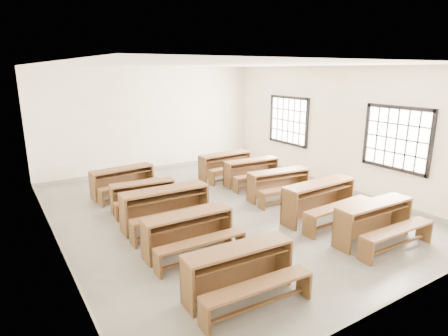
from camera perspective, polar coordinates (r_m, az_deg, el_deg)
room at (r=8.07m, az=0.54°, el=7.96°), size 8.50×8.50×3.20m
desk_set_0 at (r=5.39m, az=2.49°, el=-15.05°), size 1.65×0.91×0.72m
desk_set_1 at (r=6.56m, az=-5.30°, el=-9.45°), size 1.59×0.84×0.71m
desk_set_2 at (r=7.63m, az=-8.76°, el=-5.61°), size 1.79×0.96×0.80m
desk_set_3 at (r=8.69m, az=-12.19°, el=-3.86°), size 1.49×0.88×0.64m
desk_set_4 at (r=9.78m, az=-15.08°, el=-1.71°), size 1.65×0.98×0.71m
desk_set_5 at (r=7.47m, az=22.12°, el=-7.26°), size 1.69×0.91×0.75m
desk_set_6 at (r=8.18m, az=14.53°, el=-4.47°), size 1.83×1.02×0.81m
desk_set_7 at (r=9.28m, az=8.45°, el=-2.21°), size 1.67×0.99×0.71m
desk_set_8 at (r=10.35m, az=4.30°, el=-0.33°), size 1.62×0.93×0.70m
desk_set_9 at (r=11.01m, az=0.29°, el=0.69°), size 1.63×0.88×0.72m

